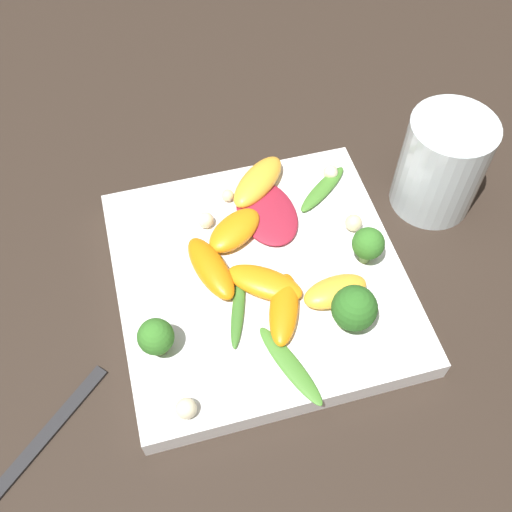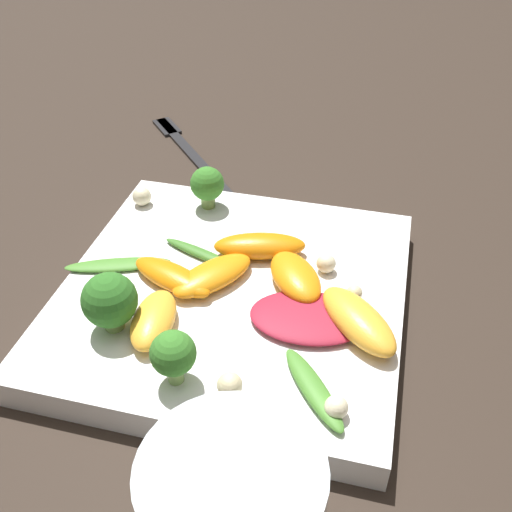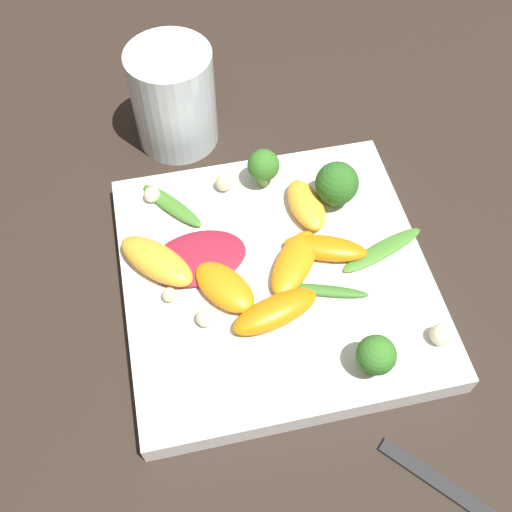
# 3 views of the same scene
# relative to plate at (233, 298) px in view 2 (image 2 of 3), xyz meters

# --- Properties ---
(ground_plane) EXTENTS (2.40, 2.40, 0.00)m
(ground_plane) POSITION_rel_plate_xyz_m (0.00, 0.00, -0.01)
(ground_plane) COLOR #2D231C
(plate) EXTENTS (0.26, 0.26, 0.02)m
(plate) POSITION_rel_plate_xyz_m (0.00, 0.00, 0.00)
(plate) COLOR white
(plate) RESTS_ON ground_plane
(fork) EXTENTS (0.16, 0.14, 0.01)m
(fork) POSITION_rel_plate_xyz_m (-0.24, -0.13, -0.01)
(fork) COLOR #262628
(fork) RESTS_ON ground_plane
(radicchio_leaf_0) EXTENTS (0.06, 0.09, 0.01)m
(radicchio_leaf_0) POSITION_rel_plate_xyz_m (0.02, 0.06, 0.02)
(radicchio_leaf_0) COLOR maroon
(radicchio_leaf_0) RESTS_ON plate
(orange_segment_0) EXTENTS (0.08, 0.07, 0.02)m
(orange_segment_0) POSITION_rel_plate_xyz_m (0.02, 0.10, 0.02)
(orange_segment_0) COLOR #FCAD33
(orange_segment_0) RESTS_ON plate
(orange_segment_1) EXTENTS (0.05, 0.08, 0.02)m
(orange_segment_1) POSITION_rel_plate_xyz_m (-0.04, 0.01, 0.02)
(orange_segment_1) COLOR orange
(orange_segment_1) RESTS_ON plate
(orange_segment_2) EXTENTS (0.05, 0.08, 0.01)m
(orange_segment_2) POSITION_rel_plate_xyz_m (0.01, -0.05, 0.02)
(orange_segment_2) COLOR orange
(orange_segment_2) RESTS_ON plate
(orange_segment_3) EXTENTS (0.07, 0.07, 0.02)m
(orange_segment_3) POSITION_rel_plate_xyz_m (-0.00, -0.02, 0.02)
(orange_segment_3) COLOR orange
(orange_segment_3) RESTS_ON plate
(orange_segment_4) EXTENTS (0.06, 0.04, 0.02)m
(orange_segment_4) POSITION_rel_plate_xyz_m (0.06, -0.04, 0.02)
(orange_segment_4) COLOR #FCAD33
(orange_segment_4) RESTS_ON plate
(orange_segment_5) EXTENTS (0.07, 0.06, 0.02)m
(orange_segment_5) POSITION_rel_plate_xyz_m (-0.01, 0.05, 0.02)
(orange_segment_5) COLOR orange
(orange_segment_5) RESTS_ON plate
(broccoli_floret_0) EXTENTS (0.03, 0.03, 0.04)m
(broccoli_floret_0) POSITION_rel_plate_xyz_m (-0.10, -0.05, 0.03)
(broccoli_floret_0) COLOR #7A9E51
(broccoli_floret_0) RESTS_ON plate
(broccoli_floret_1) EXTENTS (0.03, 0.03, 0.04)m
(broccoli_floret_1) POSITION_rel_plate_xyz_m (0.10, -0.01, 0.04)
(broccoli_floret_1) COLOR #7A9E51
(broccoli_floret_1) RESTS_ON plate
(broccoli_floret_2) EXTENTS (0.04, 0.04, 0.04)m
(broccoli_floret_2) POSITION_rel_plate_xyz_m (0.06, -0.07, 0.04)
(broccoli_floret_2) COLOR #7A9E51
(broccoli_floret_2) RESTS_ON plate
(arugula_sprig_0) EXTENTS (0.04, 0.08, 0.00)m
(arugula_sprig_0) POSITION_rel_plate_xyz_m (0.00, -0.09, 0.01)
(arugula_sprig_0) COLOR #47842D
(arugula_sprig_0) RESTS_ON plate
(arugula_sprig_1) EXTENTS (0.07, 0.06, 0.01)m
(arugula_sprig_1) POSITION_rel_plate_xyz_m (0.09, 0.08, 0.02)
(arugula_sprig_1) COLOR #47842D
(arugula_sprig_1) RESTS_ON plate
(arugula_sprig_2) EXTENTS (0.03, 0.07, 0.01)m
(arugula_sprig_2) POSITION_rel_plate_xyz_m (-0.03, -0.03, 0.01)
(arugula_sprig_2) COLOR #3D7528
(arugula_sprig_2) RESTS_ON plate
(macadamia_nut_0) EXTENTS (0.01, 0.01, 0.01)m
(macadamia_nut_0) POSITION_rel_plate_xyz_m (-0.01, 0.09, 0.02)
(macadamia_nut_0) COLOR beige
(macadamia_nut_0) RESTS_ON plate
(macadamia_nut_1) EXTENTS (0.02, 0.02, 0.02)m
(macadamia_nut_1) POSITION_rel_plate_xyz_m (0.10, 0.03, 0.02)
(macadamia_nut_1) COLOR beige
(macadamia_nut_1) RESTS_ON plate
(macadamia_nut_2) EXTENTS (0.02, 0.02, 0.02)m
(macadamia_nut_2) POSITION_rel_plate_xyz_m (-0.04, 0.07, 0.02)
(macadamia_nut_2) COLOR beige
(macadamia_nut_2) RESTS_ON plate
(macadamia_nut_3) EXTENTS (0.02, 0.02, 0.02)m
(macadamia_nut_3) POSITION_rel_plate_xyz_m (-0.09, -0.11, 0.02)
(macadamia_nut_3) COLOR beige
(macadamia_nut_3) RESTS_ON plate
(macadamia_nut_4) EXTENTS (0.01, 0.01, 0.01)m
(macadamia_nut_4) POSITION_rel_plate_xyz_m (0.10, 0.09, 0.02)
(macadamia_nut_4) COLOR beige
(macadamia_nut_4) RESTS_ON plate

